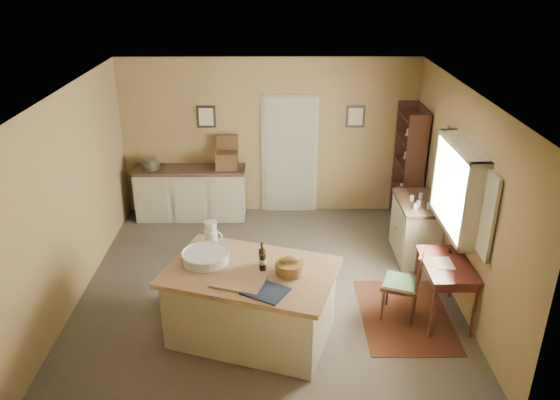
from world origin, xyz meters
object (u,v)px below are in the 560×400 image
at_px(work_island, 251,301).
at_px(desk_chair, 401,284).
at_px(shelving_unit, 411,167).
at_px(writing_desk, 446,270).
at_px(right_cabinet, 415,228).
at_px(sideboard, 191,191).

xyz_separation_m(work_island, desk_chair, (1.84, 0.37, -0.01)).
xyz_separation_m(desk_chair, shelving_unit, (0.69, 2.70, 0.53)).
height_order(work_island, writing_desk, work_island).
bearing_deg(right_cabinet, writing_desk, -89.99).
bearing_deg(right_cabinet, desk_chair, -109.29).
bearing_deg(sideboard, writing_desk, -39.34).
bearing_deg(shelving_unit, desk_chair, -104.35).
xyz_separation_m(desk_chair, right_cabinet, (0.54, 1.54, -0.01)).
relative_size(work_island, desk_chair, 2.32).
height_order(writing_desk, right_cabinet, right_cabinet).
bearing_deg(writing_desk, work_island, -171.21).
xyz_separation_m(right_cabinet, shelving_unit, (0.15, 1.16, 0.54)).
distance_m(desk_chair, shelving_unit, 2.84).
relative_size(work_island, shelving_unit, 1.09).
bearing_deg(desk_chair, shelving_unit, 96.04).
relative_size(work_island, sideboard, 1.16).
relative_size(sideboard, writing_desk, 2.02).
height_order(sideboard, right_cabinet, sideboard).
height_order(sideboard, shelving_unit, shelving_unit).
bearing_deg(writing_desk, shelving_unit, 86.77).
xyz_separation_m(sideboard, desk_chair, (3.00, -2.90, -0.01)).
relative_size(writing_desk, shelving_unit, 0.46).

